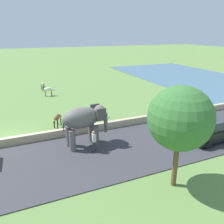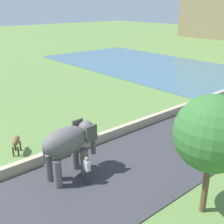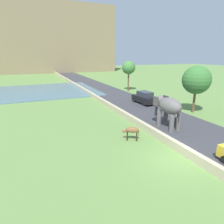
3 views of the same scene
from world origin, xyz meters
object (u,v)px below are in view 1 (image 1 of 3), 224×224
at_px(cow_grey, 43,84).
at_px(cow_white, 49,90).
at_px(car_black, 213,130).
at_px(cow_brown, 57,118).
at_px(person_beside_elephant, 94,141).
at_px(elephant, 85,120).

bearing_deg(cow_grey, cow_white, 4.37).
distance_m(car_black, cow_brown, 12.83).
xyz_separation_m(person_beside_elephant, cow_white, (-16.45, -0.56, -0.04)).
xyz_separation_m(car_black, cow_white, (-18.40, -9.45, -0.06)).
relative_size(cow_grey, cow_white, 1.01).
xyz_separation_m(cow_grey, cow_brown, (14.33, -0.60, 0.00)).
xyz_separation_m(cow_grey, cow_white, (3.56, 0.27, 0.00)).
distance_m(car_black, cow_white, 20.68).
bearing_deg(person_beside_elephant, elephant, -168.30).
xyz_separation_m(elephant, person_beside_elephant, (1.21, 0.25, -1.16)).
height_order(person_beside_elephant, car_black, car_black).
distance_m(person_beside_elephant, cow_brown, 5.85).
bearing_deg(elephant, car_black, 70.88).
height_order(elephant, person_beside_elephant, elephant).
relative_size(elephant, person_beside_elephant, 2.15).
bearing_deg(cow_white, person_beside_elephant, 1.96).
height_order(cow_grey, cow_white, same).
height_order(person_beside_elephant, cow_brown, person_beside_elephant).
relative_size(cow_grey, cow_brown, 1.05).
relative_size(elephant, cow_grey, 2.47).
relative_size(car_black, cow_white, 2.91).
xyz_separation_m(elephant, cow_brown, (-4.46, -1.18, -1.20)).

